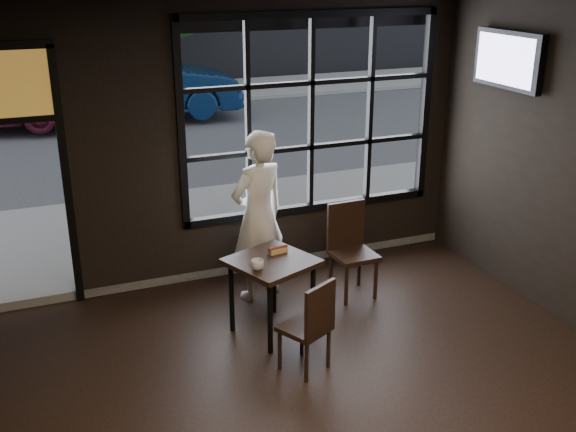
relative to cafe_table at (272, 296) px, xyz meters
name	(u,v)px	position (x,y,z in m)	size (l,w,h in m)	color
ceiling	(370,2)	(-0.19, -2.10, 2.82)	(6.00, 7.00, 0.02)	black
window_frame	(311,115)	(1.01, 1.40, 1.41)	(3.06, 0.12, 2.28)	black
street_asphalt	(66,59)	(-0.19, 21.90, -0.41)	(60.00, 41.00, 0.04)	#545456
cafe_table	(272,296)	(0.00, 0.00, 0.00)	(0.72, 0.72, 0.78)	black
chair_near	(304,325)	(0.04, -0.71, 0.05)	(0.38, 0.38, 0.88)	black
chair_window	(354,252)	(1.09, 0.40, 0.12)	(0.44, 0.44, 1.02)	black
man	(258,216)	(0.14, 0.78, 0.53)	(0.67, 0.44, 1.84)	white
hotdog	(278,250)	(0.11, 0.12, 0.41)	(0.20, 0.08, 0.06)	tan
cup	(257,265)	(-0.20, -0.16, 0.43)	(0.12, 0.12, 0.10)	silver
tv	(508,60)	(2.74, 0.27, 2.08)	(0.11, 1.01, 0.59)	black
navy_car	(137,85)	(0.48, 9.90, 0.46)	(1.59, 4.56, 1.50)	#092044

